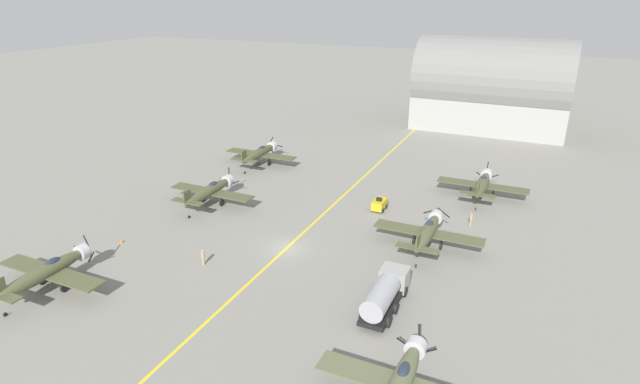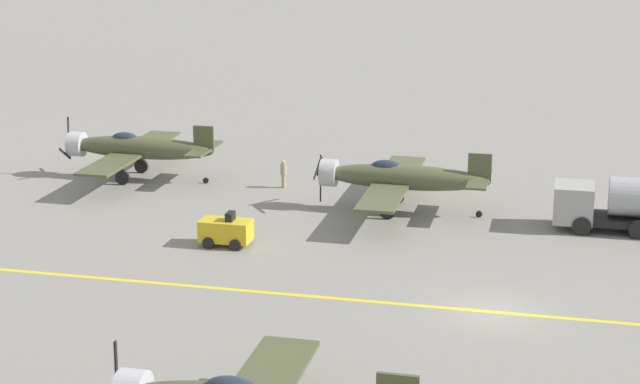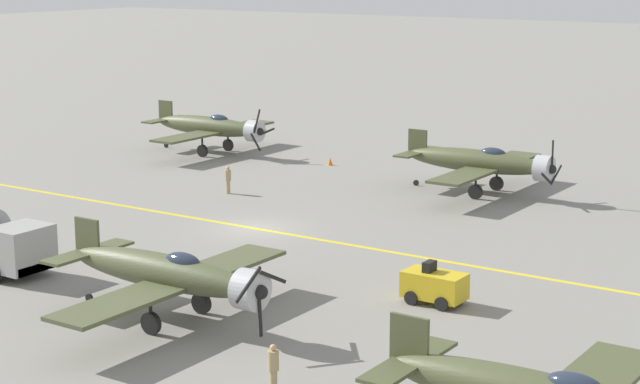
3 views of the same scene
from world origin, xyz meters
The scene contains 9 objects.
ground_plane centered at (0.00, 0.00, 0.00)m, with size 400.00×400.00×0.00m, color gray.
taxiway_stripe centered at (0.00, 0.00, 0.00)m, with size 0.30×160.00×0.01m, color yellow.
airplane_mid_left centered at (-14.72, 6.32, 2.01)m, with size 12.00×9.98×3.80m.
airplane_mid_right centered at (13.99, 6.45, 2.01)m, with size 12.00×9.98×3.65m.
airplane_near_left centered at (-16.44, -16.59, 2.01)m, with size 12.00×9.98×3.69m.
tow_tractor centered at (6.01, 14.07, 0.79)m, with size 1.57×2.60×1.79m.
ground_crew_walking centered at (-6.12, -6.74, 0.94)m, with size 0.37×0.37×1.72m.
ground_crew_inspecting centered at (17.49, 14.14, 0.94)m, with size 0.38×0.38×1.73m.
traffic_cone centered at (-17.46, -6.65, 0.28)m, with size 0.36×0.36×0.55m, color orange.
Camera 3 is at (44.33, 34.08, 14.14)m, focal length 60.00 mm.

